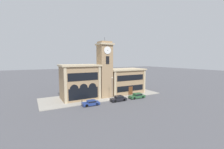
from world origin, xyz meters
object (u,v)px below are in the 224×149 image
parked_car_near (91,103)px  parked_car_far (137,96)px  bollard (82,102)px  parked_car_mid (119,98)px  street_lamp (112,85)px

parked_car_near → parked_car_far: 14.34m
parked_car_far → bollard: bearing=-3.5°
bollard → parked_car_near: bearing=-42.7°
parked_car_mid → bollard: size_ratio=4.20×
parked_car_mid → parked_car_far: 6.38m
parked_car_near → street_lamp: (6.80, 1.52, 3.59)m
parked_car_near → parked_car_far: parked_car_far is taller
parked_car_mid → street_lamp: 4.00m
parked_car_near → street_lamp: street_lamp is taller
parked_car_far → bollard: size_ratio=4.61×
parked_car_far → street_lamp: bearing=-9.1°
parked_car_far → street_lamp: size_ratio=0.77×
street_lamp → bollard: size_ratio=6.00×
parked_car_mid → bollard: (-9.75, 1.65, -0.09)m
bollard → street_lamp: bearing=-0.9°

